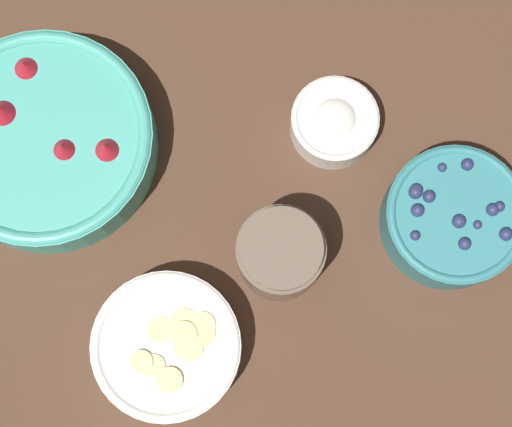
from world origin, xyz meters
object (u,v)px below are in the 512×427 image
object	(u,v)px
bowl_strawberries	(45,141)
jar_chocolate	(280,254)
bowl_bananas	(167,347)
bowl_blueberries	(453,217)
bowl_cream	(334,122)

from	to	relation	value
bowl_strawberries	jar_chocolate	size ratio (longest dim) A/B	2.59
jar_chocolate	bowl_bananas	bearing A→B (deg)	27.35
bowl_blueberries	bowl_cream	distance (m)	0.17
bowl_bananas	bowl_blueberries	bearing A→B (deg)	-167.50
bowl_bananas	bowl_cream	size ratio (longest dim) A/B	1.62
bowl_bananas	bowl_cream	bearing A→B (deg)	-137.86
bowl_strawberries	bowl_cream	xyz separation A→B (m)	(-0.33, 0.04, -0.01)
jar_chocolate	bowl_strawberries	bearing A→B (deg)	-37.96
bowl_strawberries	jar_chocolate	world-z (taller)	jar_chocolate
bowl_bananas	bowl_cream	distance (m)	0.32
bowl_cream	bowl_strawberries	bearing A→B (deg)	-7.42
bowl_blueberries	jar_chocolate	xyz separation A→B (m)	(0.20, 0.00, 0.01)
bowl_blueberries	bowl_bananas	world-z (taller)	bowl_blueberries
bowl_bananas	bowl_strawberries	bearing A→B (deg)	-70.06
bowl_strawberries	bowl_cream	distance (m)	0.33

